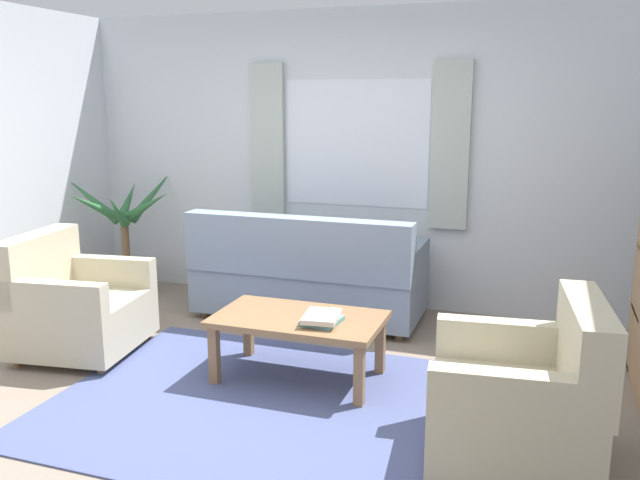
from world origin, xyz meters
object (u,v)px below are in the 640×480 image
(armchair_right, at_px, (525,399))
(book_stack_on_table, at_px, (322,318))
(armchair_left, at_px, (74,306))
(coffee_table, at_px, (299,324))
(couch, at_px, (307,277))
(potted_plant, at_px, (126,248))

(armchair_right, distance_m, book_stack_on_table, 1.37)
(armchair_left, bearing_deg, coffee_table, -94.91)
(book_stack_on_table, bearing_deg, armchair_right, -22.46)
(armchair_left, height_order, book_stack_on_table, armchair_left)
(couch, distance_m, book_stack_on_table, 1.39)
(armchair_right, bearing_deg, couch, -140.11)
(armchair_left, distance_m, coffee_table, 1.73)
(armchair_left, distance_m, potted_plant, 1.45)
(couch, xyz_separation_m, potted_plant, (-1.85, 0.09, 0.09))
(couch, xyz_separation_m, coffee_table, (0.38, -1.18, 0.01))
(couch, height_order, book_stack_on_table, couch)
(couch, bearing_deg, book_stack_on_table, 114.24)
(armchair_right, height_order, coffee_table, armchair_right)
(armchair_right, xyz_separation_m, coffee_table, (-1.45, 0.60, 0.03))
(book_stack_on_table, height_order, potted_plant, potted_plant)
(coffee_table, xyz_separation_m, potted_plant, (-2.23, 1.27, 0.08))
(coffee_table, xyz_separation_m, book_stack_on_table, (0.19, -0.08, 0.09))
(book_stack_on_table, bearing_deg, couch, 114.24)
(potted_plant, bearing_deg, armchair_left, -69.70)
(couch, distance_m, potted_plant, 1.86)
(couch, relative_size, armchair_left, 2.02)
(coffee_table, bearing_deg, book_stack_on_table, -22.99)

